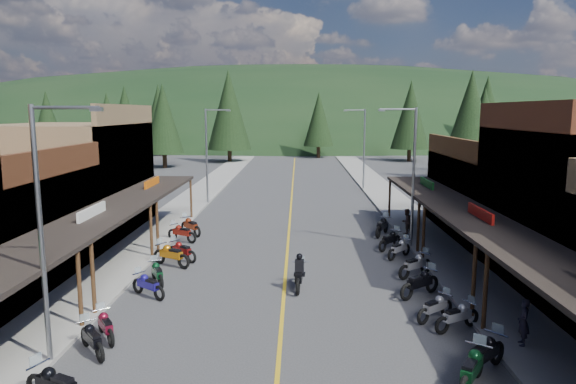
# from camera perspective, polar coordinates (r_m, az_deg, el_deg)

# --- Properties ---
(ground) EXTENTS (220.00, 220.00, 0.00)m
(ground) POSITION_cam_1_polar(r_m,az_deg,el_deg) (22.21, -0.48, -11.58)
(ground) COLOR #38383A
(ground) RESTS_ON ground
(centerline) EXTENTS (0.15, 90.00, 0.01)m
(centerline) POSITION_cam_1_polar(r_m,az_deg,el_deg) (41.53, 0.31, -1.84)
(centerline) COLOR gold
(centerline) RESTS_ON ground
(sidewalk_west) EXTENTS (3.40, 94.00, 0.15)m
(sidewalk_west) POSITION_cam_1_polar(r_m,az_deg,el_deg) (42.54, -11.50, -1.67)
(sidewalk_west) COLOR gray
(sidewalk_west) RESTS_ON ground
(sidewalk_east) EXTENTS (3.40, 94.00, 0.15)m
(sidewalk_east) POSITION_cam_1_polar(r_m,az_deg,el_deg) (42.29, 12.18, -1.75)
(sidewalk_east) COLOR gray
(sidewalk_east) RESTS_ON ground
(shop_west_3) EXTENTS (10.90, 10.20, 8.20)m
(shop_west_3) POSITION_cam_1_polar(r_m,az_deg,el_deg) (35.42, -22.82, 1.33)
(shop_west_3) COLOR brown
(shop_west_3) RESTS_ON ground
(shop_east_3) EXTENTS (10.90, 10.20, 6.20)m
(shop_east_3) POSITION_cam_1_polar(r_m,az_deg,el_deg) (35.08, 23.16, -0.39)
(shop_east_3) COLOR #4C2D16
(shop_east_3) RESTS_ON ground
(streetlight_0) EXTENTS (2.16, 0.18, 8.00)m
(streetlight_0) POSITION_cam_1_polar(r_m,az_deg,el_deg) (16.94, -25.40, -3.27)
(streetlight_0) COLOR gray
(streetlight_0) RESTS_ON ground
(streetlight_1) EXTENTS (2.16, 0.18, 8.00)m
(streetlight_1) POSITION_cam_1_polar(r_m,az_deg,el_deg) (43.58, -8.86, 4.47)
(streetlight_1) COLOR gray
(streetlight_1) RESTS_ON ground
(streetlight_2) EXTENTS (2.16, 0.18, 8.00)m
(streetlight_2) POSITION_cam_1_polar(r_m,az_deg,el_deg) (29.67, 13.52, 2.27)
(streetlight_2) COLOR gray
(streetlight_2) RESTS_ON ground
(streetlight_3) EXTENTS (2.16, 0.18, 8.00)m
(streetlight_3) POSITION_cam_1_polar(r_m,az_deg,el_deg) (51.29, 8.30, 5.15)
(streetlight_3) COLOR gray
(streetlight_3) RESTS_ON ground
(ridge_hill) EXTENTS (310.00, 140.00, 60.00)m
(ridge_hill) POSITION_cam_1_polar(r_m,az_deg,el_deg) (155.98, 0.94, 6.10)
(ridge_hill) COLOR black
(ridge_hill) RESTS_ON ground
(pine_0) EXTENTS (5.04, 5.04, 11.00)m
(pine_0) POSITION_cam_1_polar(r_m,az_deg,el_deg) (92.22, -25.18, 7.31)
(pine_0) COLOR black
(pine_0) RESTS_ON ground
(pine_1) EXTENTS (5.88, 5.88, 12.50)m
(pine_1) POSITION_cam_1_polar(r_m,az_deg,el_deg) (94.06, -14.16, 8.36)
(pine_1) COLOR black
(pine_1) RESTS_ON ground
(pine_2) EXTENTS (6.72, 6.72, 14.00)m
(pine_2) POSITION_cam_1_polar(r_m,az_deg,el_deg) (79.50, -6.59, 9.05)
(pine_2) COLOR black
(pine_2) RESTS_ON ground
(pine_3) EXTENTS (5.04, 5.04, 11.00)m
(pine_3) POSITION_cam_1_polar(r_m,az_deg,el_deg) (86.86, 3.43, 8.09)
(pine_3) COLOR black
(pine_3) RESTS_ON ground
(pine_4) EXTENTS (5.88, 5.88, 12.50)m
(pine_4) POSITION_cam_1_polar(r_m,az_deg,el_deg) (82.64, 13.46, 8.34)
(pine_4) COLOR black
(pine_4) RESTS_ON ground
(pine_5) EXTENTS (6.72, 6.72, 14.00)m
(pine_5) POSITION_cam_1_polar(r_m,az_deg,el_deg) (98.62, 21.20, 8.49)
(pine_5) COLOR black
(pine_5) RESTS_ON ground
(pine_7) EXTENTS (5.88, 5.88, 12.50)m
(pine_7) POSITION_cam_1_polar(r_m,az_deg,el_deg) (102.13, -17.64, 8.24)
(pine_7) COLOR black
(pine_7) RESTS_ON ground
(pine_8) EXTENTS (4.48, 4.48, 10.00)m
(pine_8) POSITION_cam_1_polar(r_m,az_deg,el_deg) (64.88, -19.37, 6.86)
(pine_8) COLOR black
(pine_8) RESTS_ON ground
(pine_9) EXTENTS (4.93, 4.93, 10.80)m
(pine_9) POSITION_cam_1_polar(r_m,az_deg,el_deg) (69.84, 20.91, 7.23)
(pine_9) COLOR black
(pine_9) RESTS_ON ground
(pine_10) EXTENTS (5.38, 5.38, 11.60)m
(pine_10) POSITION_cam_1_polar(r_m,az_deg,el_deg) (73.20, -13.70, 7.93)
(pine_10) COLOR black
(pine_10) RESTS_ON ground
(pine_11) EXTENTS (5.82, 5.82, 12.40)m
(pine_11) POSITION_cam_1_polar(r_m,az_deg,el_deg) (61.91, 19.61, 7.89)
(pine_11) COLOR black
(pine_11) RESTS_ON ground
(bike_west_4) EXTENTS (2.34, 1.62, 1.28)m
(bike_west_4) POSITION_cam_1_polar(r_m,az_deg,el_deg) (15.77, -24.38, -18.87)
(bike_west_4) COLOR black
(bike_west_4) RESTS_ON ground
(bike_west_5) EXTENTS (1.79, 1.97, 1.15)m
(bike_west_5) POSITION_cam_1_polar(r_m,az_deg,el_deg) (18.32, -20.95, -14.87)
(bike_west_5) COLOR black
(bike_west_5) RESTS_ON ground
(bike_west_6) EXTENTS (1.60, 1.96, 1.10)m
(bike_west_6) POSITION_cam_1_polar(r_m,az_deg,el_deg) (19.24, -19.62, -13.70)
(bike_west_6) COLOR maroon
(bike_west_6) RESTS_ON ground
(bike_west_7) EXTENTS (2.03, 1.76, 1.16)m
(bike_west_7) POSITION_cam_1_polar(r_m,az_deg,el_deg) (22.78, -15.29, -9.83)
(bike_west_7) COLOR navy
(bike_west_7) RESTS_ON ground
(bike_west_8) EXTENTS (1.53, 2.11, 1.16)m
(bike_west_8) POSITION_cam_1_polar(r_m,az_deg,el_deg) (24.28, -14.33, -8.61)
(bike_west_8) COLOR #0C401E
(bike_west_8) RESTS_ON ground
(bike_west_9) EXTENTS (2.41, 1.85, 1.33)m
(bike_west_9) POSITION_cam_1_polar(r_m,az_deg,el_deg) (26.77, -12.86, -6.70)
(bike_west_9) COLOR #AF660C
(bike_west_9) RESTS_ON ground
(bike_west_10) EXTENTS (2.08, 1.82, 1.19)m
(bike_west_10) POSITION_cam_1_polar(r_m,az_deg,el_deg) (27.68, -11.71, -6.30)
(bike_west_10) COLOR maroon
(bike_west_10) RESTS_ON ground
(bike_west_11) EXTENTS (2.22, 1.70, 1.23)m
(bike_west_11) POSITION_cam_1_polar(r_m,az_deg,el_deg) (31.60, -11.72, -4.36)
(bike_west_11) COLOR maroon
(bike_west_11) RESTS_ON ground
(bike_west_12) EXTENTS (2.06, 2.20, 1.29)m
(bike_west_12) POSITION_cam_1_polar(r_m,az_deg,el_deg) (33.17, -10.77, -3.64)
(bike_west_12) COLOR maroon
(bike_west_12) RESTS_ON ground
(bike_east_4) EXTENTS (1.89, 2.36, 1.32)m
(bike_east_4) POSITION_cam_1_polar(r_m,az_deg,el_deg) (16.10, 19.76, -17.90)
(bike_east_4) COLOR #0B3818
(bike_east_4) RESTS_ON ground
(bike_east_5) EXTENTS (2.21, 2.13, 1.32)m
(bike_east_5) POSITION_cam_1_polar(r_m,az_deg,el_deg) (17.08, 20.98, -16.36)
(bike_east_5) COLOR black
(bike_east_5) RESTS_ON ground
(bike_east_6) EXTENTS (2.09, 1.56, 1.15)m
(bike_east_6) POSITION_cam_1_polar(r_m,az_deg,el_deg) (19.82, 18.31, -12.87)
(bike_east_6) COLOR #ADADB3
(bike_east_6) RESTS_ON ground
(bike_east_7) EXTENTS (1.93, 1.71, 1.11)m
(bike_east_7) POSITION_cam_1_polar(r_m,az_deg,el_deg) (20.48, 16.05, -12.09)
(bike_east_7) COLOR #949499
(bike_east_7) RESTS_ON ground
(bike_east_8) EXTENTS (2.29, 2.01, 1.31)m
(bike_east_8) POSITION_cam_1_polar(r_m,az_deg,el_deg) (22.73, 14.45, -9.63)
(bike_east_8) COLOR black
(bike_east_8) RESTS_ON ground
(bike_east_9) EXTENTS (2.20, 1.96, 1.27)m
(bike_east_9) POSITION_cam_1_polar(r_m,az_deg,el_deg) (25.29, 13.97, -7.75)
(bike_east_9) COLOR #A2A1A6
(bike_east_9) RESTS_ON ground
(bike_east_10) EXTENTS (1.86, 1.93, 1.15)m
(bike_east_10) POSITION_cam_1_polar(r_m,az_deg,el_deg) (28.20, 12.25, -6.08)
(bike_east_10) COLOR #AFAFB5
(bike_east_10) RESTS_ON ground
(bike_east_11) EXTENTS (1.97, 2.10, 1.23)m
(bike_east_11) POSITION_cam_1_polar(r_m,az_deg,el_deg) (29.81, 11.27, -5.14)
(bike_east_11) COLOR black
(bike_east_11) RESTS_ON ground
(bike_east_12) EXTENTS (1.71, 2.44, 1.33)m
(bike_east_12) POSITION_cam_1_polar(r_m,az_deg,el_deg) (32.98, 10.42, -3.66)
(bike_east_12) COLOR black
(bike_east_12) RESTS_ON ground
(rider_on_bike) EXTENTS (0.92, 2.28, 1.70)m
(rider_on_bike) POSITION_cam_1_polar(r_m,az_deg,el_deg) (22.93, 1.27, -9.11)
(rider_on_bike) COLOR black
(rider_on_bike) RESTS_ON ground
(pedestrian_east_a) EXTENTS (0.48, 0.63, 1.58)m
(pedestrian_east_a) POSITION_cam_1_polar(r_m,az_deg,el_deg) (19.04, 24.69, -12.99)
(pedestrian_east_a) COLOR #201D2C
(pedestrian_east_a) RESTS_ON sidewalk_east
(pedestrian_east_b) EXTENTS (0.87, 0.84, 1.59)m
(pedestrian_east_b) POSITION_cam_1_polar(r_m,az_deg,el_deg) (33.15, 13.01, -3.19)
(pedestrian_east_b) COLOR #4C3830
(pedestrian_east_b) RESTS_ON sidewalk_east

